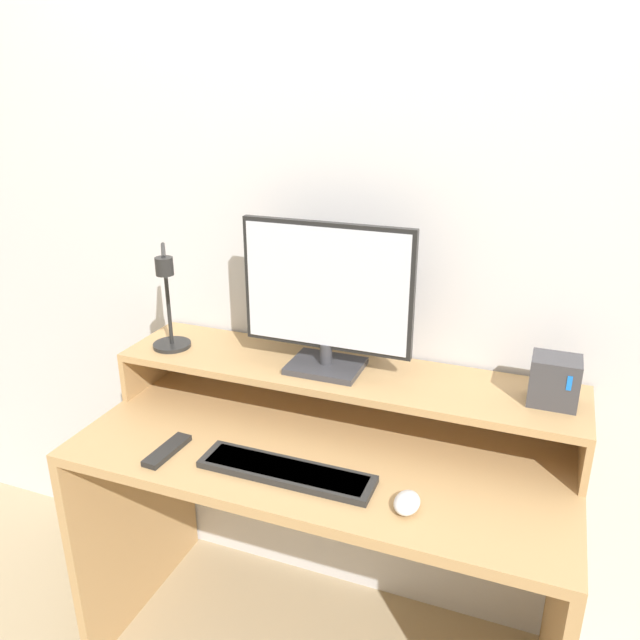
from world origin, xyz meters
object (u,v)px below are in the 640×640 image
(router_dock, at_px, (554,381))
(mouse, at_px, (407,503))
(monitor, at_px, (326,297))
(desk_lamp, at_px, (168,308))
(remote_control, at_px, (167,450))
(keyboard, at_px, (286,471))

(router_dock, relative_size, mouse, 1.41)
(monitor, distance_m, mouse, 0.59)
(desk_lamp, bearing_deg, remote_control, -61.75)
(router_dock, height_order, mouse, router_dock)
(mouse, relative_size, remote_control, 0.55)
(keyboard, bearing_deg, remote_control, -175.82)
(desk_lamp, bearing_deg, router_dock, 4.63)
(monitor, relative_size, keyboard, 1.07)
(remote_control, bearing_deg, desk_lamp, 118.25)
(remote_control, bearing_deg, mouse, 0.19)
(desk_lamp, height_order, remote_control, desk_lamp)
(router_dock, height_order, keyboard, router_dock)
(remote_control, bearing_deg, monitor, 45.36)
(monitor, distance_m, desk_lamp, 0.49)
(desk_lamp, xyz_separation_m, keyboard, (0.48, -0.24, -0.30))
(desk_lamp, distance_m, mouse, 0.90)
(router_dock, relative_size, keyboard, 0.28)
(monitor, height_order, remote_control, monitor)
(monitor, bearing_deg, router_dock, 1.66)
(mouse, xyz_separation_m, remote_control, (-0.66, -0.00, -0.01))
(router_dock, distance_m, mouse, 0.50)
(desk_lamp, xyz_separation_m, router_dock, (1.10, 0.09, -0.09))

